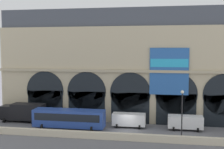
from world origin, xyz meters
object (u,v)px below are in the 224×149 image
at_px(box_truck_west, 23,112).
at_px(street_lamp_quayside, 182,109).
at_px(bus_midwest, 69,118).
at_px(van_mideast, 185,122).
at_px(van_center, 129,119).

xyz_separation_m(box_truck_west, street_lamp_quayside, (25.81, -6.33, 2.71)).
height_order(bus_midwest, street_lamp_quayside, street_lamp_quayside).
bearing_deg(van_mideast, street_lamp_quayside, -98.83).
xyz_separation_m(bus_midwest, van_mideast, (17.54, 2.86, -0.54)).
bearing_deg(bus_midwest, van_center, 18.34).
distance_m(box_truck_west, van_mideast, 26.72).
height_order(bus_midwest, van_center, bus_midwest).
height_order(box_truck_west, street_lamp_quayside, street_lamp_quayside).
bearing_deg(van_mideast, box_truck_west, 178.90).
relative_size(box_truck_west, van_center, 1.44).
distance_m(van_center, van_mideast, 8.66).
bearing_deg(bus_midwest, van_mideast, 9.25).
xyz_separation_m(bus_midwest, street_lamp_quayside, (16.63, -2.97, 2.63)).
bearing_deg(van_center, bus_midwest, -161.66).
height_order(van_center, street_lamp_quayside, street_lamp_quayside).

